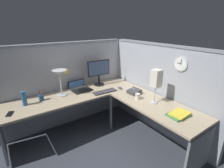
% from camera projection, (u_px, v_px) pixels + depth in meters
% --- Properties ---
extents(ground_plane, '(6.80, 6.80, 0.00)m').
position_uv_depth(ground_plane, '(109.00, 136.00, 2.97)').
color(ground_plane, '#383D47').
extents(cubicle_wall_back, '(2.57, 0.12, 1.58)m').
position_uv_depth(cubicle_wall_back, '(67.00, 84.00, 3.17)').
color(cubicle_wall_back, '#999EA8').
rests_on(cubicle_wall_back, ground).
extents(cubicle_wall_right, '(0.12, 2.37, 1.58)m').
position_uv_depth(cubicle_wall_right, '(157.00, 89.00, 2.97)').
color(cubicle_wall_right, '#999EA8').
rests_on(cubicle_wall_right, ground).
extents(desk, '(2.35, 2.15, 0.73)m').
position_uv_depth(desk, '(103.00, 107.00, 2.64)').
color(desk, tan).
rests_on(desk, ground).
extents(monitor, '(0.46, 0.20, 0.50)m').
position_uv_depth(monitor, '(99.00, 71.00, 3.23)').
color(monitor, black).
rests_on(monitor, desk).
extents(laptop, '(0.36, 0.40, 0.22)m').
position_uv_depth(laptop, '(80.00, 88.00, 3.11)').
color(laptop, black).
rests_on(laptop, desk).
extents(keyboard, '(0.44, 0.16, 0.02)m').
position_uv_depth(keyboard, '(105.00, 92.00, 2.97)').
color(keyboard, '#38383D').
rests_on(keyboard, desk).
extents(computer_mouse, '(0.06, 0.10, 0.03)m').
position_uv_depth(computer_mouse, '(120.00, 88.00, 3.12)').
color(computer_mouse, '#38383D').
rests_on(computer_mouse, desk).
extents(desk_lamp_dome, '(0.24, 0.24, 0.44)m').
position_uv_depth(desk_lamp_dome, '(60.00, 75.00, 2.72)').
color(desk_lamp_dome, '#B7BABF').
rests_on(desk_lamp_dome, desk).
extents(pen_cup, '(0.08, 0.08, 0.18)m').
position_uv_depth(pen_cup, '(41.00, 97.00, 2.64)').
color(pen_cup, navy).
rests_on(pen_cup, desk).
extents(cell_phone, '(0.12, 0.16, 0.01)m').
position_uv_depth(cell_phone, '(10.00, 114.00, 2.25)').
color(cell_phone, black).
rests_on(cell_phone, desk).
extents(thermos_flask, '(0.07, 0.07, 0.22)m').
position_uv_depth(thermos_flask, '(24.00, 98.00, 2.47)').
color(thermos_flask, '#26598C').
rests_on(thermos_flask, desk).
extents(office_phone, '(0.20, 0.21, 0.11)m').
position_uv_depth(office_phone, '(134.00, 92.00, 2.90)').
color(office_phone, '#38383D').
rests_on(office_phone, desk).
extents(book_stack, '(0.30, 0.23, 0.04)m').
position_uv_depth(book_stack, '(179.00, 114.00, 2.21)').
color(book_stack, '#3F7F4C').
rests_on(book_stack, desk).
extents(desk_lamp_paper, '(0.13, 0.13, 0.53)m').
position_uv_depth(desk_lamp_paper, '(156.00, 79.00, 2.45)').
color(desk_lamp_paper, '#B7BABF').
rests_on(desk_lamp_paper, desk).
extents(coffee_mug, '(0.08, 0.08, 0.10)m').
position_uv_depth(coffee_mug, '(138.00, 96.00, 2.69)').
color(coffee_mug, silver).
rests_on(coffee_mug, desk).
extents(wall_clock, '(0.04, 0.22, 0.22)m').
position_uv_depth(wall_clock, '(181.00, 64.00, 2.43)').
color(wall_clock, '#B7BABF').
extents(pinned_note_leftmost, '(0.09, 0.00, 0.09)m').
position_uv_depth(pinned_note_leftmost, '(66.00, 72.00, 3.04)').
color(pinned_note_leftmost, '#EAD84C').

